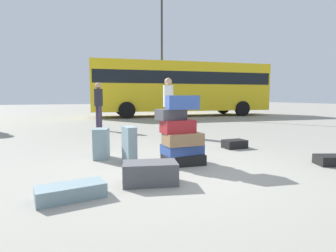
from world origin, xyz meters
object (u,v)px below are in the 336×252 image
(suitcase_slate_foreground_near, at_px, (71,191))
(person_tourist_with_camera, at_px, (168,101))
(suitcase_black_left_side, at_px, (333,160))
(suitcase_black_white_trunk, at_px, (234,144))
(suitcase_tower, at_px, (181,135))
(parked_bus, at_px, (181,86))
(suitcase_slate_upright_blue, at_px, (129,145))
(suitcase_slate_foreground_far, at_px, (101,144))
(lamp_post, at_px, (162,38))
(person_bearded_onlooker, at_px, (98,102))
(suitcase_charcoal_right_side, at_px, (150,173))

(suitcase_slate_foreground_near, relative_size, person_tourist_with_camera, 0.44)
(suitcase_black_left_side, height_order, person_tourist_with_camera, person_tourist_with_camera)
(suitcase_slate_foreground_near, bearing_deg, suitcase_black_left_side, -8.39)
(suitcase_black_white_trunk, xyz_separation_m, person_tourist_with_camera, (-0.64, 2.39, 0.94))
(suitcase_tower, bearing_deg, parked_bus, 64.36)
(parked_bus, bearing_deg, person_tourist_with_camera, -110.72)
(suitcase_black_left_side, bearing_deg, suitcase_slate_upright_blue, 177.47)
(suitcase_slate_foreground_near, bearing_deg, suitcase_slate_upright_blue, 44.92)
(suitcase_slate_foreground_far, distance_m, lamp_post, 11.61)
(suitcase_black_white_trunk, bearing_deg, suitcase_slate_upright_blue, -167.87)
(suitcase_slate_foreground_near, xyz_separation_m, suitcase_black_white_trunk, (3.65, 1.83, 0.01))
(suitcase_slate_foreground_near, relative_size, person_bearded_onlooker, 0.46)
(suitcase_black_white_trunk, bearing_deg, person_tourist_with_camera, 106.50)
(suitcase_black_left_side, distance_m, lamp_post, 12.53)
(suitcase_black_left_side, bearing_deg, parked_bus, 98.46)
(suitcase_tower, height_order, person_bearded_onlooker, person_bearded_onlooker)
(suitcase_charcoal_right_side, relative_size, person_bearded_onlooker, 0.44)
(suitcase_slate_foreground_far, distance_m, parked_bus, 11.87)
(suitcase_slate_upright_blue, bearing_deg, suitcase_charcoal_right_side, -96.49)
(suitcase_black_left_side, xyz_separation_m, suitcase_charcoal_right_side, (-3.25, 0.27, 0.07))
(suitcase_black_white_trunk, relative_size, lamp_post, 0.07)
(suitcase_black_left_side, relative_size, lamp_post, 0.08)
(suitcase_slate_foreground_far, distance_m, suitcase_black_white_trunk, 3.00)
(person_bearded_onlooker, xyz_separation_m, person_tourist_with_camera, (1.71, -2.19, 0.04))
(person_bearded_onlooker, height_order, parked_bus, parked_bus)
(suitcase_black_white_trunk, bearing_deg, suitcase_charcoal_right_side, -146.09)
(suitcase_charcoal_right_side, distance_m, lamp_post, 13.04)
(suitcase_charcoal_right_side, height_order, lamp_post, lamp_post)
(suitcase_slate_foreground_near, distance_m, suitcase_black_white_trunk, 4.09)
(suitcase_slate_upright_blue, distance_m, suitcase_black_left_side, 3.54)
(suitcase_slate_foreground_near, height_order, lamp_post, lamp_post)
(suitcase_slate_foreground_far, xyz_separation_m, suitcase_black_left_side, (3.61, -2.06, -0.20))
(suitcase_slate_foreground_far, relative_size, suitcase_charcoal_right_side, 0.79)
(suitcase_tower, height_order, suitcase_slate_upright_blue, suitcase_tower)
(suitcase_black_left_side, xyz_separation_m, lamp_post, (1.43, 11.65, 4.38))
(suitcase_charcoal_right_side, xyz_separation_m, person_tourist_with_camera, (1.98, 4.06, 0.89))
(suitcase_black_left_side, relative_size, parked_bus, 0.05)
(suitcase_charcoal_right_side, height_order, person_bearded_onlooker, person_bearded_onlooker)
(suitcase_charcoal_right_side, distance_m, parked_bus, 13.24)
(suitcase_tower, relative_size, parked_bus, 0.11)
(suitcase_slate_upright_blue, relative_size, parked_bus, 0.06)
(suitcase_tower, distance_m, suitcase_slate_foreground_far, 1.57)
(suitcase_slate_upright_blue, height_order, person_bearded_onlooker, person_bearded_onlooker)
(suitcase_slate_foreground_far, height_order, suitcase_black_left_side, suitcase_slate_foreground_far)
(suitcase_charcoal_right_side, height_order, parked_bus, parked_bus)
(suitcase_slate_foreground_far, height_order, person_tourist_with_camera, person_tourist_with_camera)
(suitcase_black_left_side, distance_m, person_tourist_with_camera, 4.61)
(suitcase_slate_upright_blue, relative_size, person_tourist_with_camera, 0.38)
(suitcase_black_white_trunk, relative_size, parked_bus, 0.05)
(person_bearded_onlooker, bearing_deg, suitcase_charcoal_right_side, -18.77)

